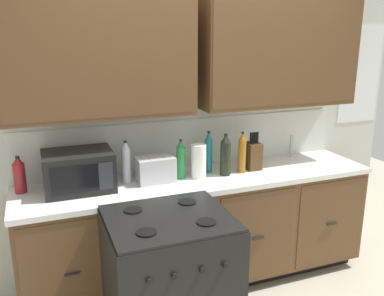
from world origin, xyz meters
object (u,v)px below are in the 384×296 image
at_px(stove_range, 170,285).
at_px(microwave, 78,171).
at_px(bottle_dark, 225,155).
at_px(knife_block, 253,155).
at_px(bottle_green, 181,159).
at_px(bottle_amber, 242,153).
at_px(toaster, 156,169).
at_px(paper_towel_roll, 199,161).
at_px(bottle_teal, 208,152).
at_px(bottle_red, 19,175).
at_px(bottle_clear, 126,162).

relative_size(stove_range, microwave, 1.98).
distance_m(microwave, bottle_dark, 1.11).
bearing_deg(knife_block, bottle_green, -179.46).
bearing_deg(bottle_amber, microwave, 176.64).
bearing_deg(bottle_amber, stove_range, -142.71).
relative_size(toaster, knife_block, 0.90).
relative_size(bottle_dark, bottle_green, 1.07).
height_order(paper_towel_roll, bottle_green, bottle_green).
bearing_deg(bottle_teal, microwave, -178.70).
bearing_deg(bottle_green, knife_block, 0.54).
distance_m(paper_towel_roll, bottle_dark, 0.22).
bearing_deg(knife_block, bottle_red, 176.32).
distance_m(bottle_dark, bottle_teal, 0.15).
relative_size(paper_towel_roll, bottle_amber, 0.78).
relative_size(toaster, bottle_teal, 0.83).
height_order(paper_towel_roll, bottle_red, bottle_red).
distance_m(knife_block, bottle_clear, 1.04).
xyz_separation_m(microwave, bottle_red, (-0.39, 0.09, -0.01)).
height_order(microwave, bottle_red, microwave).
xyz_separation_m(bottle_red, bottle_amber, (1.65, -0.16, 0.03)).
height_order(knife_block, bottle_teal, bottle_teal).
relative_size(knife_block, bottle_red, 1.17).
distance_m(stove_range, knife_block, 1.28).
bearing_deg(bottle_teal, knife_block, -7.65).
relative_size(bottle_dark, bottle_clear, 1.03).
bearing_deg(paper_towel_roll, bottle_clear, 170.29).
height_order(paper_towel_roll, bottle_clear, bottle_clear).
bearing_deg(bottle_clear, stove_range, -82.49).
relative_size(stove_range, bottle_dark, 2.86).
relative_size(bottle_red, bottle_green, 0.86).
height_order(bottle_green, bottle_teal, bottle_teal).
distance_m(knife_block, paper_towel_roll, 0.49).
relative_size(microwave, bottle_teal, 1.42).
bearing_deg(bottle_red, toaster, -7.48).
bearing_deg(bottle_green, microwave, 177.51).
xyz_separation_m(knife_block, bottle_amber, (-0.12, -0.05, 0.05)).
bearing_deg(bottle_red, paper_towel_roll, -6.55).
bearing_deg(microwave, bottle_green, -2.49).
distance_m(toaster, paper_towel_roll, 0.34).
bearing_deg(bottle_dark, bottle_red, 173.43).
distance_m(paper_towel_roll, bottle_green, 0.14).
height_order(toaster, bottle_amber, bottle_amber).
distance_m(stove_range, bottle_clear, 0.95).
bearing_deg(bottle_green, bottle_clear, 170.91).
xyz_separation_m(toaster, knife_block, (0.83, 0.01, 0.02)).
bearing_deg(bottle_clear, toaster, -18.75).
bearing_deg(toaster, paper_towel_roll, -3.95).
bearing_deg(bottle_teal, bottle_dark, -48.29).
bearing_deg(bottle_clear, bottle_amber, -6.67).
relative_size(bottle_clear, bottle_teal, 0.95).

